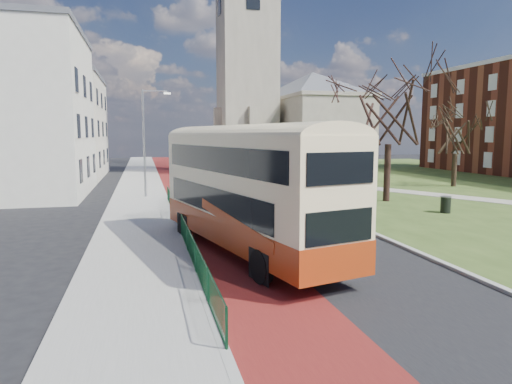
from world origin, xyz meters
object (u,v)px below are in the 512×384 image
object	(u,v)px
bus	(247,184)
winter_tree_far	(457,128)
litter_bin	(446,204)
streetlamp	(146,137)
winter_tree_near	(390,98)

from	to	relation	value
bus	winter_tree_far	xyz separation A→B (m)	(23.80, 18.51, 2.57)
winter_tree_far	litter_bin	size ratio (longest dim) A/B	7.54
streetlamp	litter_bin	bearing A→B (deg)	-32.93
streetlamp	litter_bin	size ratio (longest dim) A/B	7.75
streetlamp	bus	world-z (taller)	streetlamp
winter_tree_near	litter_bin	distance (m)	8.72
litter_bin	bus	bearing A→B (deg)	-155.82
bus	winter_tree_near	size ratio (longest dim) A/B	1.17
bus	winter_tree_near	distance (m)	18.02
streetlamp	litter_bin	distance (m)	21.43
winter_tree_near	winter_tree_far	bearing A→B (deg)	32.37
litter_bin	streetlamp	bearing A→B (deg)	147.07
streetlamp	bus	size ratio (longest dim) A/B	0.65
bus	winter_tree_near	xyz separation A→B (m)	(12.99, 11.65, 4.48)
streetlamp	winter_tree_near	world-z (taller)	winter_tree_near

